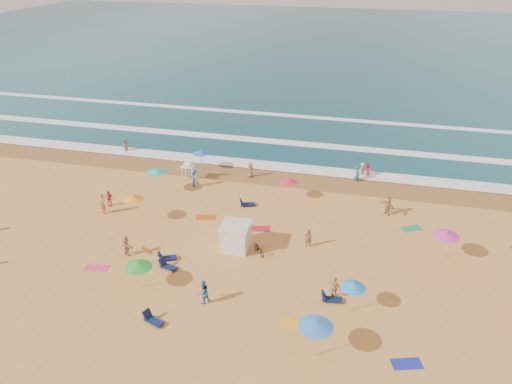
# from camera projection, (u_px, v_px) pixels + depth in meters

# --- Properties ---
(ground) EXTENTS (220.00, 220.00, 0.00)m
(ground) POSITION_uv_depth(u_px,v_px,m) (213.00, 239.00, 39.84)
(ground) COLOR gold
(ground) RESTS_ON ground
(ocean) EXTENTS (220.00, 140.00, 0.18)m
(ocean) POSITION_uv_depth(u_px,v_px,m) (330.00, 45.00, 112.57)
(ocean) COLOR #0C4756
(ocean) RESTS_ON ground
(wet_sand) EXTENTS (220.00, 220.00, 0.00)m
(wet_sand) POSITION_uv_depth(u_px,v_px,m) (251.00, 175.00, 50.66)
(wet_sand) COLOR olive
(wet_sand) RESTS_ON ground
(surf_foam) EXTENTS (200.00, 18.70, 0.05)m
(surf_foam) POSITION_uv_depth(u_px,v_px,m) (270.00, 143.00, 58.25)
(surf_foam) COLOR white
(surf_foam) RESTS_ON ground
(cabana) EXTENTS (2.00, 2.00, 2.00)m
(cabana) POSITION_uv_depth(u_px,v_px,m) (236.00, 237.00, 38.18)
(cabana) COLOR silver
(cabana) RESTS_ON ground
(cabana_roof) EXTENTS (2.20, 2.20, 0.12)m
(cabana_roof) POSITION_uv_depth(u_px,v_px,m) (236.00, 225.00, 37.70)
(cabana_roof) COLOR silver
(cabana_roof) RESTS_ON cabana
(bicycle) EXTENTS (1.50, 1.65, 0.87)m
(bicycle) POSITION_uv_depth(u_px,v_px,m) (259.00, 249.00, 37.77)
(bicycle) COLOR black
(bicycle) RESTS_ON ground
(lifeguard_stand) EXTENTS (1.20, 1.20, 2.10)m
(lifeguard_stand) POSITION_uv_depth(u_px,v_px,m) (188.00, 170.00, 49.11)
(lifeguard_stand) COLOR white
(lifeguard_stand) RESTS_ON ground
(beach_umbrellas) EXTENTS (48.47, 27.72, 0.83)m
(beach_umbrellas) POSITION_uv_depth(u_px,v_px,m) (225.00, 233.00, 36.63)
(beach_umbrellas) COLOR #16B7AB
(beach_umbrellas) RESTS_ON ground
(loungers) EXTENTS (59.66, 19.14, 0.34)m
(loungers) POSITION_uv_depth(u_px,v_px,m) (284.00, 270.00, 35.77)
(loungers) COLOR #0F174E
(loungers) RESTS_ON ground
(towels) EXTENTS (53.75, 20.55, 0.03)m
(towels) POSITION_uv_depth(u_px,v_px,m) (191.00, 260.00, 37.18)
(towels) COLOR #B52916
(towels) RESTS_ON ground
(beachgoers) EXTENTS (33.68, 24.48, 2.14)m
(beachgoers) POSITION_uv_depth(u_px,v_px,m) (220.00, 203.00, 43.53)
(beachgoers) COLOR tan
(beachgoers) RESTS_ON ground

